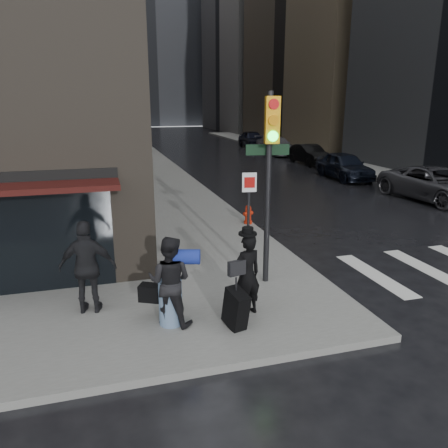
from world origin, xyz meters
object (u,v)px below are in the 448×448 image
Objects in this scene: man_overcoat at (245,280)px; parked_car_1 at (344,166)px; parked_car_2 at (309,154)px; fire_hydrant at (248,215)px; man_jeans at (170,281)px; parked_car_3 at (276,145)px; man_greycoat at (88,267)px; parked_car_4 at (252,139)px; parked_car_0 at (436,184)px; traffic_light at (268,164)px.

man_overcoat is 18.33m from parked_car_1.
parked_car_1 reaches higher than parked_car_2.
fire_hydrant is 17.17m from parked_car_2.
man_overcoat reaches higher than man_jeans.
man_greycoat is at bearing -123.55° from parked_car_3.
parked_car_4 reaches higher than parked_car_1.
parked_car_3 is at bearing -87.68° from parked_car_4.
parked_car_0 is at bearing -159.42° from man_overcoat.
parked_car_1 reaches higher than parked_car_0.
parked_car_3 is at bearing 76.51° from traffic_light.
parked_car_4 is (9.74, 26.67, 0.34)m from fire_hydrant.
fire_hydrant is 28.40m from parked_car_4.
fire_hydrant is (5.37, 5.50, -0.67)m from man_greycoat.
parked_car_2 is 6.22m from parked_car_3.
parked_car_4 is (12.12, 33.27, -0.14)m from man_overcoat.
traffic_light reaches higher than parked_car_2.
parked_car_1 is 6.29m from parked_car_2.
man_greycoat is 0.42× the size of parked_car_4.
fire_hydrant is at bearing -93.69° from man_jeans.
fire_hydrant is (2.38, 6.59, -0.48)m from man_overcoat.
parked_car_0 reaches higher than fire_hydrant.
parked_car_3 is at bearing 64.76° from fire_hydrant.
parked_car_4 is (15.11, 32.17, -0.33)m from man_greycoat.
parked_car_2 is (9.60, 14.23, 0.24)m from fire_hydrant.
parked_car_4 is at bearing 86.97° from parked_car_2.
parked_car_1 is (10.04, 13.11, -2.23)m from traffic_light.
traffic_light reaches higher than fire_hydrant.
traffic_light is 27.91m from parked_car_3.
parked_car_1 is at bearing -141.56° from man_overcoat.
parked_car_1 is (8.68, 8.01, 0.32)m from fire_hydrant.
traffic_light reaches higher than parked_car_4.
man_jeans is at bearing -109.11° from parked_car_4.
traffic_light is 13.14m from parked_car_0.
man_overcoat is at bearing -122.32° from parked_car_2.
parked_car_2 is at bearing -87.43° from parked_car_4.
parked_car_4 is (0.14, 24.88, 0.04)m from parked_car_0.
fire_hydrant is (1.36, 5.10, -2.56)m from traffic_light.
man_overcoat is at bearing -109.88° from fire_hydrant.
man_overcoat reaches higher than parked_car_2.
parked_car_2 is at bearing -93.88° from parked_car_3.
man_jeans is at bearing -120.85° from fire_hydrant.
parked_car_1 is at bearing 93.66° from parked_car_0.
fire_hydrant is at bearing -118.74° from parked_car_3.
man_greycoat is (-1.51, 0.97, 0.08)m from man_jeans.
parked_car_4 is at bearing -85.16° from man_jeans.
parked_car_3 is (11.00, 25.55, -2.26)m from traffic_light.
man_jeans reaches higher than fire_hydrant.
parked_car_3 is at bearing 87.22° from parked_car_2.
parked_car_4 is (0.10, 6.22, 0.05)m from parked_car_3.
parked_car_3 is at bearing -108.14° from man_greycoat.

